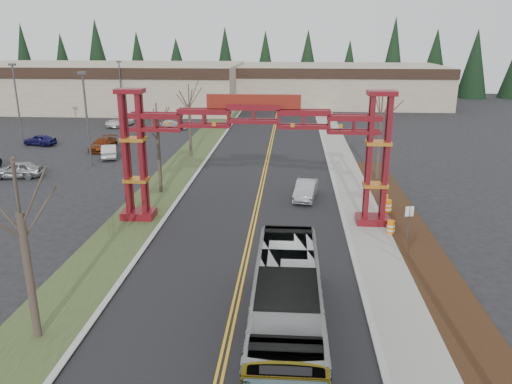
# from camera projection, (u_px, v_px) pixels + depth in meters

# --- Properties ---
(road) EXTENTS (12.00, 110.00, 0.02)m
(road) POSITION_uv_depth(u_px,v_px,m) (260.00, 191.00, 40.74)
(road) COLOR black
(road) RESTS_ON ground
(lane_line_left) EXTENTS (0.12, 100.00, 0.01)m
(lane_line_left) POSITION_uv_depth(u_px,v_px,m) (259.00, 191.00, 40.74)
(lane_line_left) COLOR gold
(lane_line_left) RESTS_ON road
(lane_line_right) EXTENTS (0.12, 100.00, 0.01)m
(lane_line_right) POSITION_uv_depth(u_px,v_px,m) (262.00, 191.00, 40.72)
(lane_line_right) COLOR gold
(lane_line_right) RESTS_ON road
(curb_right) EXTENTS (0.30, 110.00, 0.15)m
(curb_right) POSITION_uv_depth(u_px,v_px,m) (336.00, 192.00, 40.28)
(curb_right) COLOR #AFAEA9
(curb_right) RESTS_ON ground
(sidewalk_right) EXTENTS (2.60, 110.00, 0.14)m
(sidewalk_right) POSITION_uv_depth(u_px,v_px,m) (354.00, 192.00, 40.18)
(sidewalk_right) COLOR gray
(sidewalk_right) RESTS_ON ground
(landscape_strip) EXTENTS (2.60, 50.00, 0.12)m
(landscape_strip) POSITION_uv_depth(u_px,v_px,m) (438.00, 281.00, 25.73)
(landscape_strip) COLOR #301E10
(landscape_strip) RESTS_ON ground
(grass_median) EXTENTS (4.00, 110.00, 0.08)m
(grass_median) POSITION_uv_depth(u_px,v_px,m) (164.00, 188.00, 41.29)
(grass_median) COLOR #2F4020
(grass_median) RESTS_ON ground
(curb_left) EXTENTS (0.30, 110.00, 0.15)m
(curb_left) POSITION_uv_depth(u_px,v_px,m) (186.00, 189.00, 41.15)
(curb_left) COLOR #AFAEA9
(curb_left) RESTS_ON ground
(gateway_arch) EXTENTS (18.20, 1.60, 8.90)m
(gateway_arch) POSITION_uv_depth(u_px,v_px,m) (254.00, 135.00, 32.28)
(gateway_arch) COLOR #590B0E
(gateway_arch) RESTS_ON ground
(retail_building_west) EXTENTS (46.00, 22.30, 7.50)m
(retail_building_west) POSITION_uv_depth(u_px,v_px,m) (106.00, 86.00, 86.39)
(retail_building_west) COLOR gray
(retail_building_west) RESTS_ON ground
(retail_building_east) EXTENTS (38.00, 20.30, 7.00)m
(retail_building_east) POSITION_uv_depth(u_px,v_px,m) (335.00, 85.00, 91.25)
(retail_building_east) COLOR gray
(retail_building_east) RESTS_ON ground
(conifer_treeline) EXTENTS (116.10, 5.60, 13.00)m
(conifer_treeline) POSITION_uv_depth(u_px,v_px,m) (283.00, 64.00, 102.50)
(conifer_treeline) COLOR black
(conifer_treeline) RESTS_ON ground
(transit_bus) EXTENTS (2.80, 11.71, 3.26)m
(transit_bus) POSITION_uv_depth(u_px,v_px,m) (287.00, 306.00, 20.30)
(transit_bus) COLOR #B0B4B8
(transit_bus) RESTS_ON ground
(silver_sedan) EXTENTS (2.11, 4.44, 1.41)m
(silver_sedan) POSITION_uv_depth(u_px,v_px,m) (306.00, 190.00, 38.68)
(silver_sedan) COLOR #A5A8AD
(silver_sedan) RESTS_ON ground
(parked_car_near_a) EXTENTS (4.61, 2.46, 1.49)m
(parked_car_near_a) POSITION_uv_depth(u_px,v_px,m) (17.00, 170.00, 44.33)
(parked_car_near_a) COLOR #999EA0
(parked_car_near_a) RESTS_ON ground
(parked_car_near_b) EXTENTS (2.72, 4.45, 1.38)m
(parked_car_near_b) POSITION_uv_depth(u_px,v_px,m) (109.00, 151.00, 51.69)
(parked_car_near_b) COLOR silver
(parked_car_near_b) RESTS_ON ground
(parked_car_mid_a) EXTENTS (2.17, 4.75, 1.35)m
(parked_car_mid_a) POSITION_uv_depth(u_px,v_px,m) (103.00, 144.00, 55.08)
(parked_car_mid_a) COLOR maroon
(parked_car_mid_a) RESTS_ON ground
(parked_car_mid_b) EXTENTS (4.09, 2.41, 1.31)m
(parked_car_mid_b) POSITION_uv_depth(u_px,v_px,m) (40.00, 140.00, 57.45)
(parked_car_mid_b) COLOR navy
(parked_car_mid_b) RESTS_ON ground
(parked_car_far_a) EXTENTS (3.96, 2.04, 1.24)m
(parked_car_far_a) POSITION_uv_depth(u_px,v_px,m) (172.00, 125.00, 66.79)
(parked_car_far_a) COLOR #A8A9B0
(parked_car_far_a) RESTS_ON ground
(parked_car_far_b) EXTENTS (3.69, 5.37, 1.36)m
(parked_car_far_b) POSITION_uv_depth(u_px,v_px,m) (120.00, 121.00, 69.54)
(parked_car_far_b) COLOR white
(parked_car_far_b) RESTS_ON ground
(bare_tree_median_near) EXTENTS (3.29, 3.29, 7.75)m
(bare_tree_median_near) POSITION_uv_depth(u_px,v_px,m) (20.00, 214.00, 19.37)
(bare_tree_median_near) COLOR #382D26
(bare_tree_median_near) RESTS_ON ground
(bare_tree_median_mid) EXTENTS (2.88, 2.88, 7.21)m
(bare_tree_median_mid) POSITION_uv_depth(u_px,v_px,m) (157.00, 128.00, 38.77)
(bare_tree_median_mid) COLOR #382D26
(bare_tree_median_mid) RESTS_ON ground
(bare_tree_median_far) EXTENTS (3.03, 3.03, 7.53)m
(bare_tree_median_far) POSITION_uv_depth(u_px,v_px,m) (189.00, 104.00, 50.39)
(bare_tree_median_far) COLOR #382D26
(bare_tree_median_far) RESTS_ON ground
(bare_tree_right_far) EXTENTS (3.08, 3.08, 7.70)m
(bare_tree_right_far) POSITION_uv_depth(u_px,v_px,m) (381.00, 116.00, 42.30)
(bare_tree_right_far) COLOR #382D26
(bare_tree_right_far) RESTS_ON ground
(light_pole_near) EXTENTS (0.78, 0.39, 8.98)m
(light_pole_near) POSITION_uv_depth(u_px,v_px,m) (86.00, 113.00, 46.89)
(light_pole_near) COLOR #3F3F44
(light_pole_near) RESTS_ON ground
(light_pole_mid) EXTENTS (0.78, 0.39, 9.05)m
(light_pole_mid) POSITION_uv_depth(u_px,v_px,m) (17.00, 97.00, 58.86)
(light_pole_mid) COLOR #3F3F44
(light_pole_mid) RESTS_ON ground
(light_pole_far) EXTENTS (0.74, 0.37, 8.56)m
(light_pole_far) POSITION_uv_depth(u_px,v_px,m) (121.00, 86.00, 74.54)
(light_pole_far) COLOR #3F3F44
(light_pole_far) RESTS_ON ground
(street_sign) EXTENTS (0.52, 0.14, 2.30)m
(street_sign) POSITION_uv_depth(u_px,v_px,m) (409.00, 217.00, 30.27)
(street_sign) COLOR #3F3F44
(street_sign) RESTS_ON ground
(barrel_south) EXTENTS (0.51, 0.51, 0.94)m
(barrel_south) POSITION_uv_depth(u_px,v_px,m) (391.00, 228.00, 31.72)
(barrel_south) COLOR orange
(barrel_south) RESTS_ON ground
(barrel_mid) EXTENTS (0.55, 0.55, 1.02)m
(barrel_mid) POSITION_uv_depth(u_px,v_px,m) (388.00, 207.00, 35.46)
(barrel_mid) COLOR orange
(barrel_mid) RESTS_ON ground
(barrel_north) EXTENTS (0.49, 0.49, 0.92)m
(barrel_north) POSITION_uv_depth(u_px,v_px,m) (385.00, 201.00, 36.92)
(barrel_north) COLOR orange
(barrel_north) RESTS_ON ground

